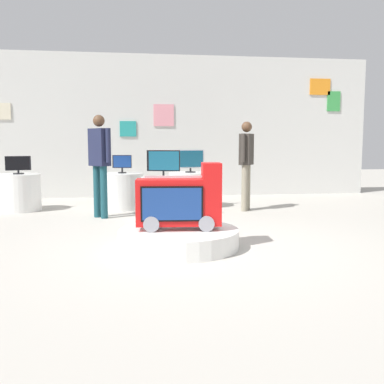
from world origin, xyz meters
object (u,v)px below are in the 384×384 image
at_px(display_pedestal_far_right, 123,191).
at_px(shopper_browsing_near_truck, 100,158).
at_px(main_display_pedestal, 179,238).
at_px(tv_on_left_rear, 163,162).
at_px(novelty_firetruck_tv, 180,202).
at_px(shopper_browsing_rear, 246,159).
at_px(display_pedestal_center_rear, 190,190).
at_px(tv_on_right_rear, 18,165).
at_px(tv_on_far_right, 122,163).
at_px(tv_on_center_rear, 190,160).
at_px(display_pedestal_right_rear, 19,192).
at_px(display_pedestal_left_rear, 164,197).

xyz_separation_m(display_pedestal_far_right, shopper_browsing_near_truck, (-0.36, -1.03, 0.69)).
xyz_separation_m(main_display_pedestal, tv_on_left_rear, (-0.01, 2.30, 0.86)).
xyz_separation_m(novelty_firetruck_tv, shopper_browsing_rear, (1.60, 2.86, 0.43)).
distance_m(display_pedestal_center_rear, tv_on_right_rear, 3.38).
relative_size(tv_on_right_rear, shopper_browsing_rear, 0.27).
relative_size(tv_on_right_rear, shopper_browsing_near_truck, 0.26).
bearing_deg(tv_on_far_right, novelty_firetruck_tv, -77.37).
bearing_deg(display_pedestal_far_right, tv_on_right_rear, 179.53).
relative_size(tv_on_center_rear, shopper_browsing_rear, 0.33).
bearing_deg(display_pedestal_center_rear, display_pedestal_far_right, -178.99).
xyz_separation_m(display_pedestal_right_rear, tv_on_right_rear, (-0.00, -0.00, 0.54)).
xyz_separation_m(display_pedestal_left_rear, tv_on_right_rear, (-2.71, 1.13, 0.54)).
distance_m(shopper_browsing_near_truck, shopper_browsing_rear, 2.77).
bearing_deg(tv_on_right_rear, display_pedestal_center_rear, 0.14).
bearing_deg(tv_on_right_rear, shopper_browsing_near_truck, -33.10).
distance_m(display_pedestal_left_rear, display_pedestal_right_rear, 2.93).
bearing_deg(shopper_browsing_near_truck, display_pedestal_right_rear, 146.78).
xyz_separation_m(display_pedestal_center_rear, display_pedestal_right_rear, (-3.34, -0.00, 0.00)).
distance_m(tv_on_left_rear, tv_on_far_right, 1.34).
height_order(main_display_pedestal, display_pedestal_center_rear, display_pedestal_center_rear).
bearing_deg(tv_on_left_rear, tv_on_far_right, 123.34).
bearing_deg(tv_on_center_rear, shopper_browsing_near_truck, -148.65).
bearing_deg(tv_on_far_right, main_display_pedestal, -77.67).
bearing_deg(shopper_browsing_near_truck, tv_on_far_right, 70.55).
relative_size(main_display_pedestal, shopper_browsing_near_truck, 0.84).
distance_m(novelty_firetruck_tv, tv_on_far_right, 3.53).
bearing_deg(novelty_firetruck_tv, shopper_browsing_rear, 60.80).
bearing_deg(display_pedestal_far_right, main_display_pedestal, -77.67).
bearing_deg(tv_on_center_rear, display_pedestal_right_rear, 179.99).
distance_m(tv_on_left_rear, shopper_browsing_rear, 1.73).
xyz_separation_m(display_pedestal_left_rear, display_pedestal_center_rear, (0.63, 1.14, 0.00)).
bearing_deg(tv_on_far_right, display_pedestal_left_rear, -56.61).
relative_size(tv_on_left_rear, shopper_browsing_near_truck, 0.32).
distance_m(tv_on_left_rear, shopper_browsing_near_truck, 1.10).
bearing_deg(main_display_pedestal, tv_on_center_rear, 79.81).
bearing_deg(tv_on_center_rear, shopper_browsing_rear, -30.24).
distance_m(tv_on_right_rear, shopper_browsing_near_truck, 1.93).
relative_size(display_pedestal_right_rear, display_pedestal_far_right, 0.97).
relative_size(display_pedestal_far_right, shopper_browsing_rear, 0.48).
bearing_deg(main_display_pedestal, tv_on_left_rear, 90.30).
bearing_deg(display_pedestal_center_rear, display_pedestal_right_rear, -179.93).
height_order(tv_on_right_rear, tv_on_far_right, tv_on_far_right).
distance_m(display_pedestal_left_rear, tv_on_right_rear, 2.98).
bearing_deg(main_display_pedestal, tv_on_right_rear, 128.35).
bearing_deg(display_pedestal_far_right, display_pedestal_right_rear, 179.41).
bearing_deg(display_pedestal_left_rear, tv_on_center_rear, 60.93).
distance_m(novelty_firetruck_tv, tv_on_center_rear, 3.52).
distance_m(novelty_firetruck_tv, tv_on_left_rear, 2.34).
height_order(display_pedestal_left_rear, tv_on_right_rear, tv_on_right_rear).
bearing_deg(tv_on_far_right, tv_on_left_rear, -56.66).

